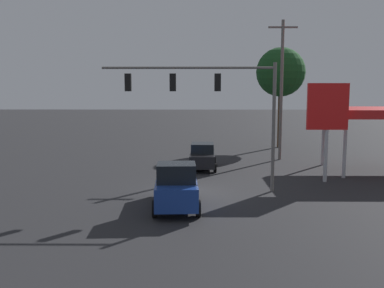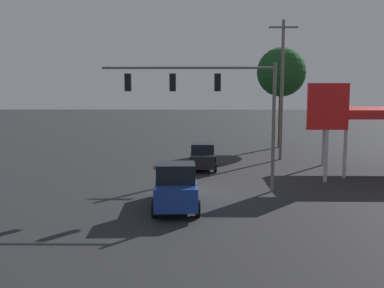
% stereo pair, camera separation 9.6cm
% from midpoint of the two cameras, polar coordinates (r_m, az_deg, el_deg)
% --- Properties ---
extents(ground_plane, '(200.00, 200.00, 0.00)m').
position_cam_midpoint_polar(ground_plane, '(24.87, -0.15, -6.47)').
color(ground_plane, '#262628').
extents(traffic_signal_assembly, '(9.87, 0.43, 7.43)m').
position_cam_midpoint_polar(traffic_signal_assembly, '(24.46, 2.33, 6.58)').
color(traffic_signal_assembly, slate).
rests_on(traffic_signal_assembly, ground).
extents(utility_pole, '(2.40, 0.26, 11.54)m').
position_cam_midpoint_polar(utility_pole, '(36.55, 11.76, 7.39)').
color(utility_pole, slate).
rests_on(utility_pole, ground).
extents(gas_station_canopy, '(8.21, 6.15, 4.58)m').
position_cam_midpoint_polar(gas_station_canopy, '(33.64, 24.07, 3.76)').
color(gas_station_canopy, red).
rests_on(gas_station_canopy, ground).
extents(price_sign, '(2.60, 0.27, 6.31)m').
position_cam_midpoint_polar(price_sign, '(28.39, 17.52, 4.24)').
color(price_sign, '#B7B7BC').
rests_on(price_sign, ground).
extents(pickup_parked, '(2.45, 5.29, 2.40)m').
position_cam_midpoint_polar(pickup_parked, '(21.47, -2.23, -5.66)').
color(pickup_parked, navy).
rests_on(pickup_parked, ground).
extents(sedan_waiting, '(2.15, 4.45, 1.93)m').
position_cam_midpoint_polar(sedan_waiting, '(31.98, 1.31, -1.63)').
color(sedan_waiting, black).
rests_on(sedan_waiting, ground).
extents(street_tree, '(4.92, 4.92, 10.09)m').
position_cam_midpoint_polar(street_tree, '(44.45, 11.67, 9.34)').
color(street_tree, '#4C331E').
rests_on(street_tree, ground).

